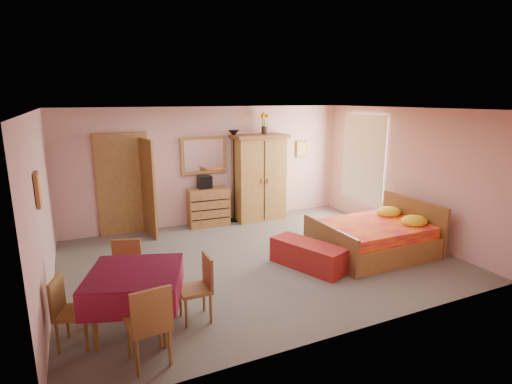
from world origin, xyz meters
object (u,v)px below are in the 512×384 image
floor_lamp (234,177)px  sunflower_vase (264,123)px  bed (373,229)px  dining_table (137,301)px  bench (308,255)px  wall_mirror (204,155)px  chair_east (195,289)px  chair_west (75,311)px  wardrobe (259,178)px  chest_of_drawers (208,207)px  stereo (205,182)px  chair_north (125,274)px  chair_south (148,323)px

floor_lamp → sunflower_vase: (0.75, -0.02, 1.17)m
bed → dining_table: bed is taller
bench → wall_mirror: bearing=104.1°
bed → sunflower_vase: bearing=105.6°
sunflower_vase → chair_east: 4.98m
bench → chair_west: 3.64m
bench → wardrobe: bearing=81.1°
wall_mirror → bench: bearing=-77.0°
wall_mirror → chair_west: 4.88m
chest_of_drawers → chair_west: size_ratio=1.06×
dining_table → chest_of_drawers: bearing=59.9°
wardrobe → dining_table: bearing=-134.0°
bench → chair_east: size_ratio=1.52×
floor_lamp → dining_table: floor_lamp is taller
stereo → chair_east: 4.00m
chest_of_drawers → bed: 3.59m
sunflower_vase → wardrobe: bearing=-154.4°
chair_east → stereo: bearing=-18.0°
stereo → dining_table: (-2.05, -3.67, -0.59)m
chair_east → chair_west: bearing=89.8°
floor_lamp → chair_north: bearing=-133.6°
stereo → bench: (0.84, -2.95, -0.76)m
sunflower_vase → chair_east: bearing=-126.9°
floor_lamp → sunflower_vase: 1.39m
bed → chair_east: bed is taller
sunflower_vase → bed: 3.47m
stereo → chair_north: bearing=-125.4°
chest_of_drawers → floor_lamp: 0.90m
chair_south → chair_east: size_ratio=1.09×
sunflower_vase → chair_north: bearing=-140.5°
sunflower_vase → chair_south: (-3.48, -4.33, -1.75)m
chest_of_drawers → chair_south: bearing=-112.4°
dining_table → chair_south: chair_south is taller
chair_west → wall_mirror: bearing=163.2°
wardrobe → bed: (0.96, -2.81, -0.53)m
dining_table → chair_north: (-0.03, 0.75, 0.05)m
chest_of_drawers → chair_west: same height
floor_lamp → chair_north: size_ratio=2.41×
sunflower_vase → chair_east: (-2.79, -3.72, -1.79)m
floor_lamp → dining_table: 4.64m
wall_mirror → chair_south: wall_mirror is taller
wardrobe → dining_table: size_ratio=1.87×
chair_north → chair_east: bearing=150.4°
chest_of_drawers → bed: size_ratio=0.44×
wardrobe → sunflower_vase: size_ratio=4.14×
chair_south → chair_north: (-0.05, 1.43, -0.03)m
floor_lamp → chair_south: bearing=-122.1°
wall_mirror → wardrobe: size_ratio=0.53×
chair_north → chair_west: bearing=67.5°
wall_mirror → chair_north: size_ratio=1.20×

